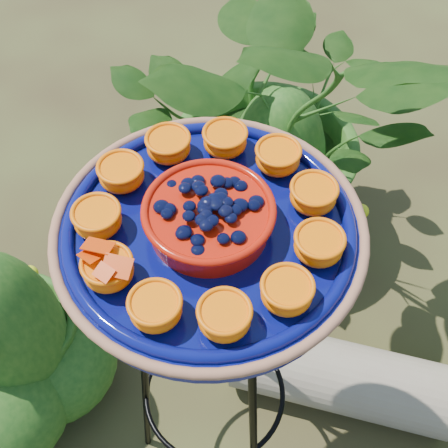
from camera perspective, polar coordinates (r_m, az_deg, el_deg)
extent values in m
plane|color=#332416|center=(1.80, 2.47, -19.05)|extent=(20.00, 20.00, 0.00)
torus|color=black|center=(0.98, -1.30, -2.23)|extent=(0.34, 0.34, 0.02)
torus|color=black|center=(1.50, -0.88, -15.13)|extent=(0.43, 0.43, 0.01)
cylinder|color=black|center=(1.44, 1.77, -8.18)|extent=(0.05, 0.09, 0.90)
cylinder|color=black|center=(1.38, -7.27, -13.26)|extent=(0.07, 0.08, 0.90)
cylinder|color=black|center=(1.33, 2.69, -17.88)|extent=(0.09, 0.03, 0.90)
cylinder|color=#070C58|center=(0.96, -1.34, -1.11)|extent=(0.60, 0.60, 0.04)
torus|color=#996345|center=(0.94, -1.36, -0.45)|extent=(0.48, 0.48, 0.02)
torus|color=#070C58|center=(0.94, -1.36, -0.30)|extent=(0.44, 0.44, 0.02)
cylinder|color=#B61706|center=(0.92, -1.39, 0.46)|extent=(0.24, 0.24, 0.05)
torus|color=#B61706|center=(0.90, -1.42, 1.33)|extent=(0.20, 0.20, 0.01)
ellipsoid|color=black|center=(0.90, -1.42, 1.58)|extent=(0.16, 0.16, 0.03)
ellipsoid|color=#FF7002|center=(0.91, 8.62, -2.08)|extent=(0.07, 0.07, 0.04)
cylinder|color=#FD6805|center=(0.89, 8.76, -1.41)|extent=(0.07, 0.07, 0.01)
ellipsoid|color=#FF7002|center=(0.96, 8.14, 2.46)|extent=(0.07, 0.07, 0.04)
cylinder|color=#FD6805|center=(0.95, 8.26, 3.15)|extent=(0.07, 0.07, 0.01)
ellipsoid|color=#FF7002|center=(1.01, 4.93, 5.91)|extent=(0.07, 0.07, 0.04)
cylinder|color=#FD6805|center=(1.00, 5.00, 6.61)|extent=(0.07, 0.07, 0.01)
ellipsoid|color=#FF7002|center=(1.03, 0.10, 7.51)|extent=(0.07, 0.07, 0.04)
cylinder|color=#FD6805|center=(1.02, 0.10, 8.21)|extent=(0.07, 0.07, 0.01)
ellipsoid|color=#FF7002|center=(1.03, -5.09, 6.96)|extent=(0.07, 0.07, 0.04)
cylinder|color=#FD6805|center=(1.02, -5.16, 7.67)|extent=(0.07, 0.07, 0.01)
ellipsoid|color=#FF7002|center=(1.00, -9.34, 4.39)|extent=(0.07, 0.07, 0.04)
cylinder|color=#FD6805|center=(0.98, -9.47, 5.08)|extent=(0.07, 0.07, 0.01)
ellipsoid|color=#FF7002|center=(0.94, -11.45, 0.31)|extent=(0.07, 0.07, 0.04)
cylinder|color=#FD6805|center=(0.93, -11.63, 0.98)|extent=(0.07, 0.07, 0.01)
ellipsoid|color=#FF7002|center=(0.89, -10.50, -4.27)|extent=(0.07, 0.07, 0.04)
cylinder|color=#FD6805|center=(0.87, -10.67, -3.63)|extent=(0.07, 0.07, 0.01)
ellipsoid|color=#FF7002|center=(0.85, -6.25, -7.79)|extent=(0.07, 0.07, 0.04)
cylinder|color=#FD6805|center=(0.83, -6.36, -7.19)|extent=(0.07, 0.07, 0.01)
ellipsoid|color=#FF7002|center=(0.84, 0.04, -8.65)|extent=(0.07, 0.07, 0.04)
cylinder|color=#FD6805|center=(0.82, 0.04, -8.05)|extent=(0.07, 0.07, 0.01)
ellipsoid|color=#FF7002|center=(0.86, 5.74, -6.36)|extent=(0.07, 0.07, 0.04)
cylinder|color=#FD6805|center=(0.84, 5.84, -5.73)|extent=(0.07, 0.07, 0.01)
cylinder|color=black|center=(0.87, -10.77, -3.26)|extent=(0.02, 0.02, 0.00)
cube|color=#FF4405|center=(0.87, -11.44, -1.95)|extent=(0.05, 0.05, 0.01)
cube|color=#FF4405|center=(0.85, -9.76, -3.84)|extent=(0.05, 0.05, 0.01)
cylinder|color=gray|center=(1.78, 10.71, -13.58)|extent=(0.60, 0.49, 0.20)
imported|color=#194713|center=(1.80, 5.27, 9.35)|extent=(1.12, 1.11, 0.94)
imported|color=#194713|center=(1.63, -19.49, -8.82)|extent=(0.46, 0.48, 0.68)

